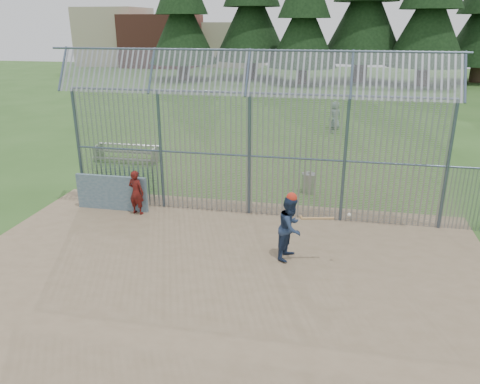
% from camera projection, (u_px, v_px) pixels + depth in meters
% --- Properties ---
extents(ground, '(120.00, 120.00, 0.00)m').
position_uv_depth(ground, '(225.00, 263.00, 12.47)').
color(ground, '#2D511E').
rests_on(ground, ground).
extents(dirt_infield, '(14.00, 10.00, 0.02)m').
position_uv_depth(dirt_infield, '(221.00, 272.00, 12.01)').
color(dirt_infield, '#756047').
rests_on(dirt_infield, ground).
extents(dugout_wall, '(2.50, 0.12, 1.20)m').
position_uv_depth(dugout_wall, '(112.00, 193.00, 15.79)').
color(dugout_wall, '#38566B').
rests_on(dugout_wall, dirt_infield).
extents(batter, '(0.87, 1.00, 1.75)m').
position_uv_depth(batter, '(290.00, 228.00, 12.44)').
color(batter, navy).
rests_on(batter, dirt_infield).
extents(onlooker, '(0.61, 0.47, 1.50)m').
position_uv_depth(onlooker, '(136.00, 192.00, 15.39)').
color(onlooker, maroon).
rests_on(onlooker, dirt_infield).
extents(bg_kid_standing, '(0.96, 0.90, 1.65)m').
position_uv_depth(bg_kid_standing, '(335.00, 115.00, 27.71)').
color(bg_kid_standing, slate).
rests_on(bg_kid_standing, ground).
extents(bg_kid_seated, '(0.55, 0.35, 0.87)m').
position_uv_depth(bg_kid_seated, '(333.00, 126.00, 26.80)').
color(bg_kid_seated, slate).
rests_on(bg_kid_seated, ground).
extents(batting_gear, '(1.66, 0.41, 0.64)m').
position_uv_depth(batting_gear, '(297.00, 201.00, 12.12)').
color(batting_gear, red).
rests_on(batting_gear, ground).
extents(trash_can, '(0.56, 0.56, 0.82)m').
position_uv_depth(trash_can, '(309.00, 183.00, 17.50)').
color(trash_can, gray).
rests_on(trash_can, ground).
extents(bleacher, '(3.00, 0.95, 0.72)m').
position_uv_depth(bleacher, '(126.00, 153.00, 21.43)').
color(bleacher, slate).
rests_on(bleacher, ground).
extents(backstop_fence, '(20.09, 0.81, 5.30)m').
position_uv_depth(backstop_fence, '(306.00, 148.00, 14.48)').
color(backstop_fence, '#47566B').
rests_on(backstop_fence, ground).
extents(distant_buildings, '(26.50, 10.50, 8.00)m').
position_uv_depth(distant_buildings, '(158.00, 40.00, 67.58)').
color(distant_buildings, brown).
rests_on(distant_buildings, ground).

